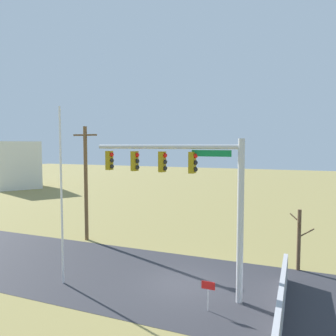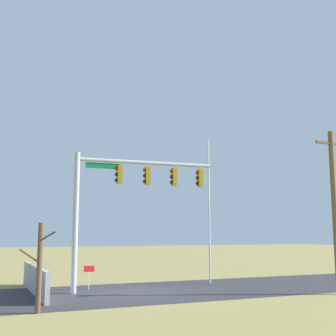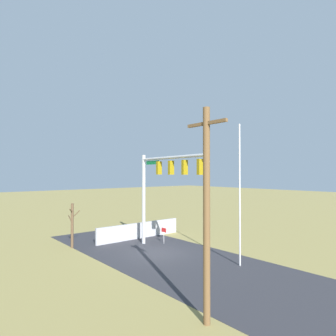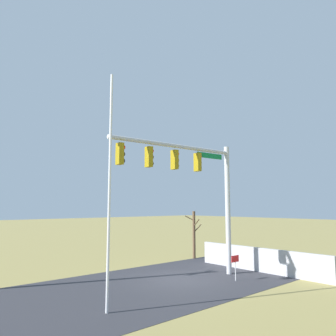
# 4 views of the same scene
# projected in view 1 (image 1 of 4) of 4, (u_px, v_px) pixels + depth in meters

# --- Properties ---
(ground_plane) EXTENTS (160.00, 160.00, 0.00)m
(ground_plane) POSITION_uv_depth(u_px,v_px,m) (183.00, 284.00, 15.92)
(ground_plane) COLOR olive
(road_surface) EXTENTS (28.00, 8.00, 0.01)m
(road_surface) POSITION_uv_depth(u_px,v_px,m) (111.00, 272.00, 17.41)
(road_surface) COLOR #2D2D33
(road_surface) RESTS_ON ground_plane
(sidewalk_corner) EXTENTS (6.00, 6.00, 0.01)m
(sidewalk_corner) POSITION_uv_depth(u_px,v_px,m) (263.00, 306.00, 13.69)
(sidewalk_corner) COLOR #B7B5AD
(sidewalk_corner) RESTS_ON ground_plane
(retaining_fence) EXTENTS (0.20, 8.12, 1.32)m
(retaining_fence) POSITION_uv_depth(u_px,v_px,m) (281.00, 303.00, 12.62)
(retaining_fence) COLOR #A8A8AD
(retaining_fence) RESTS_ON ground_plane
(signal_mast) EXTENTS (7.45, 0.91, 6.98)m
(signal_mast) POSITION_uv_depth(u_px,v_px,m) (188.00, 181.00, 14.78)
(signal_mast) COLOR #B2B5BA
(signal_mast) RESTS_ON ground_plane
(flagpole) EXTENTS (0.10, 0.10, 8.53)m
(flagpole) POSITION_uv_depth(u_px,v_px,m) (61.00, 196.00, 15.72)
(flagpole) COLOR silver
(flagpole) RESTS_ON ground_plane
(utility_pole) EXTENTS (1.90, 0.26, 8.01)m
(utility_pole) POSITION_uv_depth(u_px,v_px,m) (86.00, 181.00, 23.10)
(utility_pole) COLOR brown
(utility_pole) RESTS_ON ground_plane
(bare_tree) EXTENTS (1.27, 1.02, 3.29)m
(bare_tree) POSITION_uv_depth(u_px,v_px,m) (299.00, 239.00, 17.58)
(bare_tree) COLOR brown
(bare_tree) RESTS_ON ground_plane
(open_sign) EXTENTS (0.56, 0.04, 1.22)m
(open_sign) POSITION_uv_depth(u_px,v_px,m) (208.00, 289.00, 13.27)
(open_sign) COLOR silver
(open_sign) RESTS_ON ground_plane
(distant_building) EXTENTS (10.94, 10.20, 7.27)m
(distant_building) POSITION_uv_depth(u_px,v_px,m) (15.00, 164.00, 52.42)
(distant_building) COLOR silver
(distant_building) RESTS_ON ground_plane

